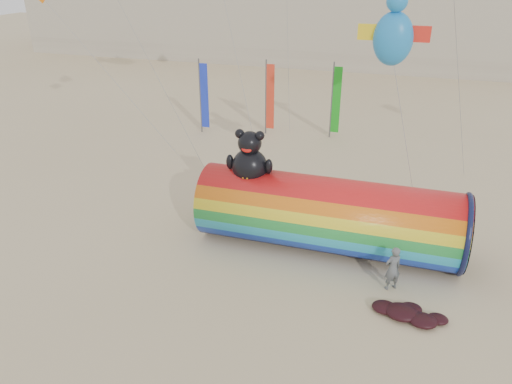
% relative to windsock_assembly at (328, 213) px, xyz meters
% --- Properties ---
extents(ground, '(160.00, 160.00, 0.00)m').
position_rel_windsock_assembly_xyz_m(ground, '(-3.55, -1.90, -1.68)').
color(ground, '#CCB58C').
rests_on(ground, ground).
extents(windsock_assembly, '(10.99, 3.35, 5.07)m').
position_rel_windsock_assembly_xyz_m(windsock_assembly, '(0.00, 0.00, 0.00)').
color(windsock_assembly, red).
rests_on(windsock_assembly, ground).
extents(kite_handler, '(0.79, 0.74, 1.82)m').
position_rel_windsock_assembly_xyz_m(kite_handler, '(2.89, -2.22, -0.77)').
color(kite_handler, '#575B5F').
rests_on(kite_handler, ground).
extents(fabric_bundle, '(2.62, 1.35, 0.41)m').
position_rel_windsock_assembly_xyz_m(fabric_bundle, '(3.59, -3.77, -1.51)').
color(fabric_bundle, '#340910').
rests_on(fabric_bundle, ground).
extents(festival_banners, '(9.59, 1.75, 5.20)m').
position_rel_windsock_assembly_xyz_m(festival_banners, '(-6.65, 13.81, 0.96)').
color(festival_banners, '#59595E').
rests_on(festival_banners, ground).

